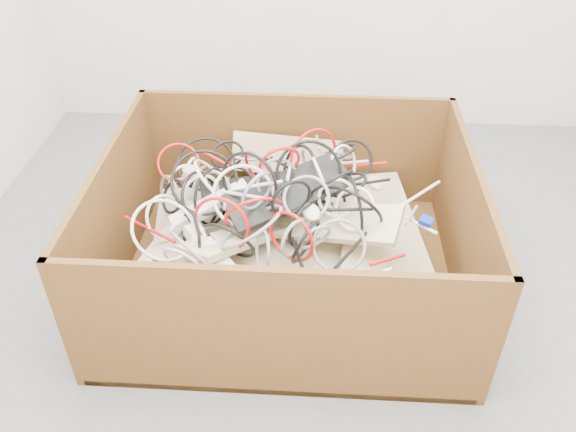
# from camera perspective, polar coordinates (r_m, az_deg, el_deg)

# --- Properties ---
(ground) EXTENTS (3.00, 3.00, 0.00)m
(ground) POSITION_cam_1_polar(r_m,az_deg,el_deg) (2.27, 2.35, -8.61)
(ground) COLOR #595A5C
(ground) RESTS_ON ground
(cardboard_box) EXTENTS (1.33, 1.10, 0.56)m
(cardboard_box) POSITION_cam_1_polar(r_m,az_deg,el_deg) (2.28, -0.53, -3.61)
(cardboard_box) COLOR #412E10
(cardboard_box) RESTS_ON ground
(keyboard_pile) EXTENTS (0.91, 1.05, 0.37)m
(keyboard_pile) POSITION_cam_1_polar(r_m,az_deg,el_deg) (2.20, 0.27, -0.92)
(keyboard_pile) COLOR beige
(keyboard_pile) RESTS_ON cardboard_box
(mice_scatter) EXTENTS (0.80, 0.66, 0.19)m
(mice_scatter) POSITION_cam_1_polar(r_m,az_deg,el_deg) (2.12, -2.08, 0.79)
(mice_scatter) COLOR beige
(mice_scatter) RESTS_ON keyboard_pile
(power_strip_left) EXTENTS (0.29, 0.20, 0.12)m
(power_strip_left) POSITION_cam_1_polar(r_m,az_deg,el_deg) (2.15, -7.51, 1.02)
(power_strip_left) COLOR silver
(power_strip_left) RESTS_ON keyboard_pile
(power_strip_right) EXTENTS (0.24, 0.25, 0.10)m
(power_strip_right) POSITION_cam_1_polar(r_m,az_deg,el_deg) (2.02, -7.30, -3.65)
(power_strip_right) COLOR silver
(power_strip_right) RESTS_ON keyboard_pile
(vga_plug) EXTENTS (0.06, 0.06, 0.03)m
(vga_plug) POSITION_cam_1_polar(r_m,az_deg,el_deg) (2.13, 13.21, -0.47)
(vga_plug) COLOR #0B1FAF
(vga_plug) RESTS_ON keyboard_pile
(cable_tangle) EXTENTS (1.17, 0.95, 0.43)m
(cable_tangle) POSITION_cam_1_polar(r_m,az_deg,el_deg) (2.12, -2.66, 1.84)
(cable_tangle) COLOR black
(cable_tangle) RESTS_ON keyboard_pile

